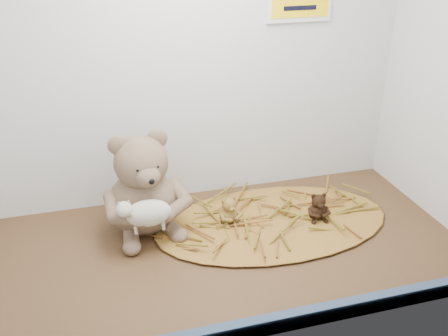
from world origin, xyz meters
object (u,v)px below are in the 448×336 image
object	(u,v)px
toy_lamb	(148,213)
mini_teddy_brown	(318,205)
main_teddy	(142,183)
mini_teddy_tan	(229,209)

from	to	relation	value
toy_lamb	mini_teddy_brown	world-z (taller)	toy_lamb
main_teddy	toy_lamb	size ratio (longest dim) A/B	1.90
toy_lamb	mini_teddy_brown	bearing A→B (deg)	0.77
mini_teddy_brown	main_teddy	bearing A→B (deg)	175.06
main_teddy	mini_teddy_tan	distance (cm)	23.54
toy_lamb	mini_teddy_tan	bearing A→B (deg)	13.58
mini_teddy_tan	main_teddy	bearing A→B (deg)	156.86
main_teddy	mini_teddy_tan	size ratio (longest dim) A/B	3.63
main_teddy	mini_teddy_tan	bearing A→B (deg)	-20.74
mini_teddy_brown	mini_teddy_tan	bearing A→B (deg)	175.44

